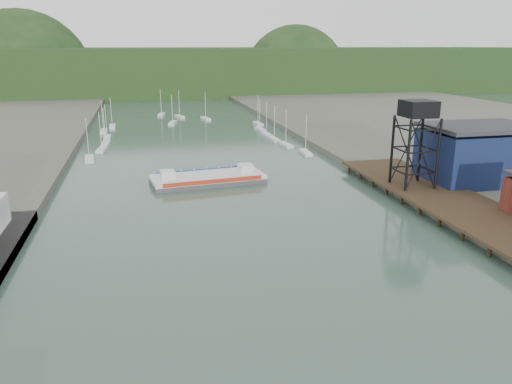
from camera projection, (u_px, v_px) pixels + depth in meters
name	position (u px, v px, depth m)	size (l,w,h in m)	color
east_pier	(462.00, 207.00, 82.96)	(14.00, 70.00, 2.45)	black
lift_tower	(418.00, 114.00, 90.78)	(6.50, 6.50, 16.00)	black
blue_shed	(477.00, 154.00, 98.30)	(20.50, 14.50, 11.30)	#0D1C3C
marina_sailboats	(187.00, 132.00, 162.82)	(57.71, 92.65, 0.90)	silver
distant_hills	(155.00, 74.00, 311.33)	(500.00, 120.00, 80.00)	black
chain_ferry	(208.00, 178.00, 104.26)	(24.15, 11.97, 3.34)	#454548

